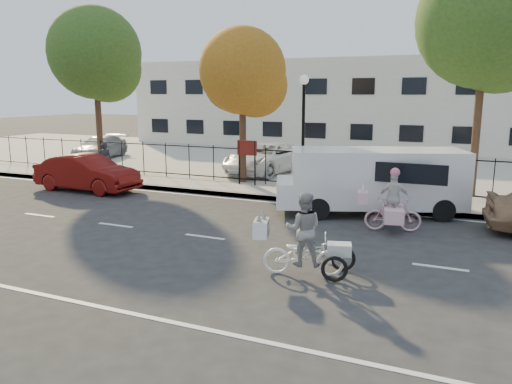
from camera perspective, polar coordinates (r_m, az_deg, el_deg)
The scene contains 20 objects.
ground at distance 13.61m, azimuth -5.85°, elevation -5.13°, with size 120.00×120.00×0.00m, color #333334.
road_markings at distance 13.61m, azimuth -5.85°, elevation -5.11°, with size 60.00×9.52×0.01m, color silver, non-canonical shape.
curb at distance 18.02m, azimuth 2.02°, elevation -0.74°, with size 60.00×0.10×0.15m, color #A8A399.
sidewalk at distance 18.98m, azimuth 3.18°, elevation -0.13°, with size 60.00×2.20×0.15m, color #A8A399.
parking_lot at distance 27.39m, azimuth 9.70°, elevation 3.27°, with size 60.00×15.60×0.15m, color #A8A399.
iron_fence at distance 19.86m, azimuth 4.32°, elevation 2.78°, with size 58.00×0.06×1.50m, color black, non-canonical shape.
building at distance 36.93m, azimuth 13.67°, elevation 9.72°, with size 34.00×10.00×6.00m, color silver.
lamppost at distance 19.11m, azimuth 5.45°, elevation 9.09°, with size 0.36×0.36×4.33m.
street_sign at distance 20.10m, azimuth -1.03°, elevation 4.40°, with size 0.85×0.06×1.80m.
zebra_trike at distance 10.67m, azimuth 5.48°, elevation -5.90°, with size 2.10×1.22×1.80m.
unicorn_bike at distance 14.45m, azimuth 15.29°, elevation -1.77°, with size 1.83×1.30×1.81m.
white_van at distance 16.33m, azimuth 13.20°, elevation 1.52°, with size 6.33×3.73×2.08m.
red_sedan at distance 20.79m, azimuth -18.75°, elevation 2.07°, with size 1.51×4.33×1.43m, color #5B0C0A.
pedestrian at distance 22.49m, azimuth -16.90°, elevation 3.46°, with size 0.59×0.38×1.61m, color black.
lot_car_a at distance 29.88m, azimuth -17.37°, elevation 4.92°, with size 1.74×4.28×1.24m, color #9D9FA4.
lot_car_b at distance 23.21m, azimuth 1.34°, elevation 3.92°, with size 2.31×5.02×1.39m, color white.
lot_car_d at distance 21.52m, azimuth 17.02°, elevation 2.89°, with size 1.70×4.22×1.44m, color #AFB0B7.
tree_west at distance 24.68m, azimuth -17.59°, elevation 14.45°, with size 4.21×4.21×7.72m.
tree_mid at distance 20.66m, azimuth -1.13°, elevation 13.20°, with size 3.55×3.52×6.46m.
tree_east at distance 19.73m, azimuth 25.17°, elevation 16.78°, with size 4.72×4.72×8.66m.
Camera 1 is at (6.45, -11.35, 3.85)m, focal length 35.00 mm.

